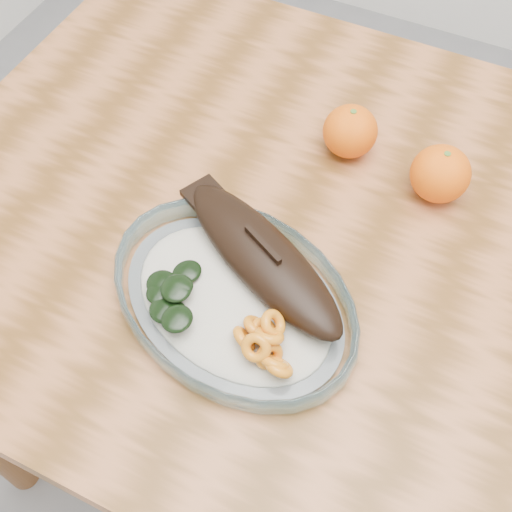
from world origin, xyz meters
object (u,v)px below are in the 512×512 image
object	(u,v)px
plated_meal	(235,294)
orange_right	(440,174)
orange_left	(350,131)
dining_table	(361,288)

from	to	relation	value
plated_meal	orange_right	size ratio (longest dim) A/B	9.16
orange_left	orange_right	xyz separation A→B (m)	(0.13, -0.02, 0.00)
dining_table	orange_left	distance (m)	0.21
orange_right	dining_table	bearing A→B (deg)	-111.05
orange_left	dining_table	bearing A→B (deg)	-58.26
dining_table	orange_right	size ratio (longest dim) A/B	15.89
plated_meal	orange_right	world-z (taller)	plated_meal
plated_meal	orange_left	xyz separation A→B (m)	(0.03, 0.28, 0.02)
dining_table	plated_meal	xyz separation A→B (m)	(-0.12, -0.14, 0.12)
dining_table	plated_meal	world-z (taller)	plated_meal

